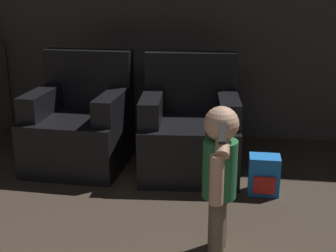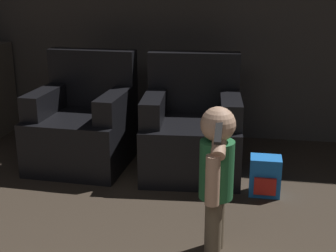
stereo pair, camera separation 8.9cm
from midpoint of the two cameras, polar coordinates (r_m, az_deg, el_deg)
wall_back at (r=4.57m, az=1.87°, el=14.74°), size 8.40×0.05×2.60m
armchair_left at (r=4.02m, az=-11.21°, el=0.00°), size 0.80×0.82×0.94m
armchair_right at (r=3.82m, az=1.98°, el=-0.59°), size 0.83×0.86×0.94m
person_toddler at (r=2.60m, az=5.34°, el=-5.30°), size 0.19×0.34×0.87m
toy_backpack at (r=3.52m, az=10.90°, el=-5.90°), size 0.22×0.18×0.29m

